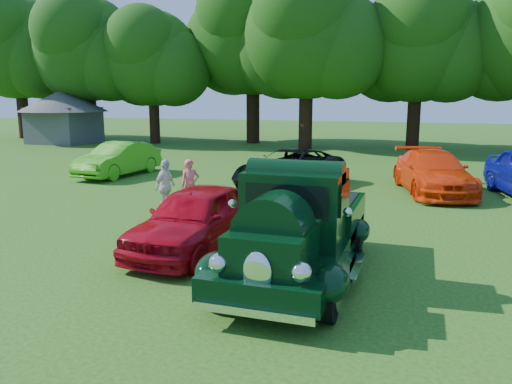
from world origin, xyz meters
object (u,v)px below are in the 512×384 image
(gazebo, at_px, (64,110))
(back_car_lime, at_px, (119,159))
(back_car_black, at_px, (290,169))
(red_convertible, at_px, (196,218))
(back_car_orange, at_px, (433,172))
(spectator_grey, at_px, (266,182))
(spectator_white, at_px, (165,187))
(spectator_pink, at_px, (190,185))
(hero_pickup, at_px, (298,230))

(gazebo, bearing_deg, back_car_lime, -43.82)
(back_car_lime, height_order, gazebo, gazebo)
(back_car_black, xyz_separation_m, gazebo, (-20.43, 12.53, 1.69))
(red_convertible, bearing_deg, back_car_orange, 62.95)
(back_car_black, relative_size, gazebo, 0.80)
(red_convertible, distance_m, spectator_grey, 4.97)
(back_car_lime, relative_size, gazebo, 0.69)
(spectator_white, bearing_deg, spectator_pink, -36.24)
(spectator_grey, bearing_deg, back_car_lime, -158.36)
(spectator_white, xyz_separation_m, gazebo, (-18.07, 17.89, 1.60))
(spectator_grey, distance_m, spectator_white, 3.20)
(hero_pickup, distance_m, back_car_lime, 14.02)
(hero_pickup, xyz_separation_m, back_car_lime, (-10.29, 9.52, -0.18))
(spectator_pink, relative_size, gazebo, 0.24)
(gazebo, bearing_deg, red_convertible, -45.51)
(hero_pickup, xyz_separation_m, back_car_orange, (2.55, 9.72, -0.16))
(back_car_lime, height_order, spectator_grey, spectator_grey)
(gazebo, bearing_deg, spectator_pink, -42.93)
(back_car_lime, bearing_deg, back_car_orange, 5.08)
(red_convertible, height_order, spectator_grey, spectator_grey)
(hero_pickup, distance_m, spectator_grey, 6.36)
(back_car_lime, bearing_deg, back_car_black, 1.52)
(red_convertible, relative_size, spectator_grey, 2.90)
(back_car_orange, distance_m, gazebo, 28.24)
(hero_pickup, height_order, back_car_lime, hero_pickup)
(hero_pickup, distance_m, back_car_black, 9.51)
(spectator_grey, xyz_separation_m, spectator_white, (-2.44, -2.06, 0.06))
(back_car_orange, bearing_deg, spectator_pink, -156.65)
(back_car_black, bearing_deg, spectator_white, -94.64)
(back_car_lime, height_order, back_car_orange, back_car_orange)
(spectator_pink, distance_m, spectator_grey, 2.42)
(spectator_grey, bearing_deg, red_convertible, -44.34)
(spectator_white, bearing_deg, back_car_orange, -47.39)
(back_car_black, xyz_separation_m, spectator_grey, (0.09, -3.29, 0.02))
(back_car_lime, bearing_deg, red_convertible, -43.89)
(red_convertible, relative_size, back_car_lime, 0.97)
(gazebo, bearing_deg, spectator_grey, -37.65)
(spectator_white, bearing_deg, hero_pickup, -123.66)
(back_car_lime, distance_m, spectator_pink, 7.81)
(hero_pickup, relative_size, back_car_black, 1.04)
(back_car_orange, xyz_separation_m, spectator_grey, (-5.01, -3.85, -0.01))
(hero_pickup, distance_m, back_car_orange, 10.05)
(red_convertible, xyz_separation_m, gazebo, (-20.43, 20.80, 1.67))
(back_car_orange, bearing_deg, back_car_lime, 166.80)
(spectator_pink, bearing_deg, back_car_lime, 100.60)
(red_convertible, bearing_deg, back_car_lime, 134.87)
(back_car_black, xyz_separation_m, back_car_orange, (5.09, 0.56, 0.03))
(hero_pickup, xyz_separation_m, spectator_grey, (-2.46, 5.86, -0.17))
(spectator_grey, relative_size, spectator_white, 0.92)
(red_convertible, height_order, gazebo, gazebo)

